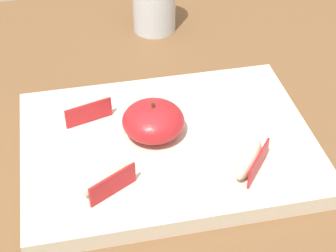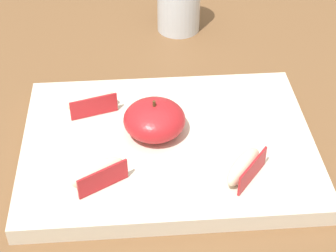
{
  "view_description": "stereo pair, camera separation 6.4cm",
  "coord_description": "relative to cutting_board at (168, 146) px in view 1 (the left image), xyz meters",
  "views": [
    {
      "loc": [
        -0.07,
        -0.47,
        1.18
      ],
      "look_at": [
        0.03,
        0.01,
        0.77
      ],
      "focal_mm": 58.74,
      "sensor_mm": 36.0,
      "label": 1
    },
    {
      "loc": [
        -0.01,
        -0.48,
        1.18
      ],
      "look_at": [
        0.03,
        0.01,
        0.77
      ],
      "focal_mm": 58.74,
      "sensor_mm": 36.0,
      "label": 2
    }
  ],
  "objects": [
    {
      "name": "dining_table",
      "position": [
        -0.03,
        -0.01,
        -0.11
      ],
      "size": [
        1.19,
        0.91,
        0.73
      ],
      "color": "brown",
      "rests_on": "ground_plane"
    },
    {
      "name": "cutting_board",
      "position": [
        0.0,
        0.0,
        0.0
      ],
      "size": [
        0.34,
        0.25,
        0.02
      ],
      "color": "beige",
      "rests_on": "dining_table"
    },
    {
      "name": "apple_half_skin_up",
      "position": [
        -0.02,
        0.01,
        0.03
      ],
      "size": [
        0.07,
        0.07,
        0.05
      ],
      "color": "#B21E23",
      "rests_on": "cutting_board"
    },
    {
      "name": "apple_wedge_front",
      "position": [
        0.08,
        -0.07,
        0.02
      ],
      "size": [
        0.06,
        0.06,
        0.03
      ],
      "color": "beige",
      "rests_on": "cutting_board"
    },
    {
      "name": "apple_wedge_back",
      "position": [
        -0.09,
        0.06,
        0.02
      ],
      "size": [
        0.07,
        0.04,
        0.03
      ],
      "color": "beige",
      "rests_on": "cutting_board"
    },
    {
      "name": "apple_wedge_right",
      "position": [
        -0.08,
        -0.07,
        0.02
      ],
      "size": [
        0.06,
        0.05,
        0.03
      ],
      "color": "beige",
      "rests_on": "cutting_board"
    }
  ]
}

